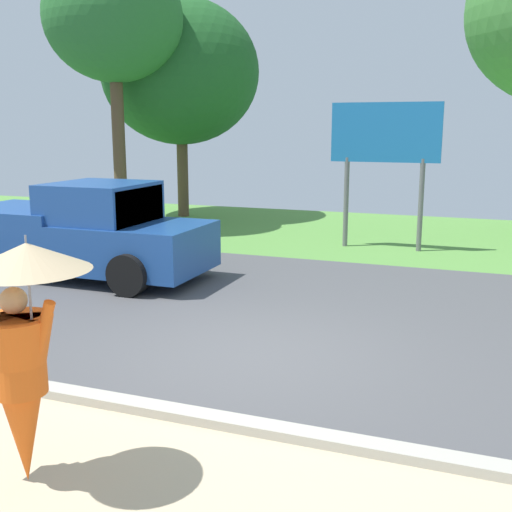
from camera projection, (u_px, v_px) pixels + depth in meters
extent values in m
cube|color=#4C4C4F|center=(300.00, 315.00, 10.09)|extent=(40.00, 8.00, 0.10)
cube|color=#5A9440|center=(382.00, 236.00, 17.42)|extent=(40.00, 8.00, 0.10)
cube|color=#B2AD9E|center=(188.00, 415.00, 6.40)|extent=(40.00, 0.24, 0.10)
cone|color=#E55B19|center=(22.00, 401.00, 5.15)|extent=(0.60, 0.60, 1.45)
cylinder|color=#E55B19|center=(18.00, 355.00, 5.07)|extent=(0.44, 0.44, 0.65)
sphere|color=tan|center=(13.00, 300.00, 4.98)|extent=(0.22, 0.22, 0.22)
cylinder|color=#E55B19|center=(44.00, 327.00, 4.92)|extent=(0.24, 0.09, 0.45)
cylinder|color=gray|center=(30.00, 298.00, 4.91)|extent=(0.02, 0.02, 0.75)
cone|color=#D1B284|center=(27.00, 257.00, 4.84)|extent=(0.99, 0.99, 0.22)
cylinder|color=gray|center=(26.00, 241.00, 4.82)|extent=(0.02, 0.02, 0.10)
cube|color=#1E478C|center=(81.00, 242.00, 12.43)|extent=(5.20, 2.00, 0.90)
cube|color=#1E478C|center=(100.00, 206.00, 12.10)|extent=(1.80, 1.84, 0.90)
cube|color=#2D3842|center=(138.00, 208.00, 11.81)|extent=(0.10, 1.70, 0.77)
cube|color=#1E478C|center=(26.00, 212.00, 12.76)|extent=(2.40, 2.00, 0.20)
cylinder|color=black|center=(181.00, 254.00, 12.82)|extent=(0.76, 0.28, 0.76)
cylinder|color=black|center=(128.00, 275.00, 10.99)|extent=(0.76, 0.28, 0.76)
cylinder|color=black|center=(45.00, 243.00, 13.99)|extent=(0.76, 0.28, 0.76)
cylinder|color=slate|center=(346.00, 202.00, 15.43)|extent=(0.12, 0.12, 2.20)
cylinder|color=slate|center=(421.00, 205.00, 14.81)|extent=(0.12, 0.12, 2.20)
cube|color=#1E72B2|center=(386.00, 132.00, 14.78)|extent=(2.60, 0.10, 1.40)
cylinder|color=brown|center=(183.00, 170.00, 20.54)|extent=(0.36, 0.36, 3.04)
ellipsoid|color=#1E5623|center=(180.00, 72.00, 19.90)|extent=(5.03, 5.03, 4.58)
cylinder|color=brown|center=(119.00, 148.00, 17.86)|extent=(0.36, 0.36, 4.65)
ellipsoid|color=#286B2D|center=(113.00, 17.00, 17.13)|extent=(3.83, 3.83, 3.48)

